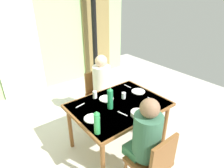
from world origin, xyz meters
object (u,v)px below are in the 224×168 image
at_px(dining_table, 119,108).
at_px(chair_far_diner, 98,92).
at_px(chair_near_diner, 153,162).
at_px(water_bottle_green_far, 97,123).
at_px(person_near_diner, 146,135).
at_px(person_far_diner, 102,80).
at_px(water_bottle_green_near, 110,99).
at_px(serving_bowl_center, 137,113).

height_order(dining_table, chair_far_diner, chair_far_diner).
xyz_separation_m(dining_table, chair_near_diner, (-0.21, -0.83, -0.17)).
distance_m(chair_near_diner, water_bottle_green_far, 0.73).
relative_size(chair_far_diner, person_near_diner, 1.13).
bearing_deg(person_far_diner, chair_near_diner, 74.45).
bearing_deg(water_bottle_green_far, chair_near_diner, -55.63).
relative_size(dining_table, water_bottle_green_near, 4.25).
bearing_deg(water_bottle_green_near, person_near_diner, -94.66).
xyz_separation_m(person_far_diner, water_bottle_green_far, (-0.78, -1.00, 0.09)).
height_order(dining_table, serving_bowl_center, serving_bowl_center).
distance_m(person_near_diner, water_bottle_green_far, 0.53).
bearing_deg(person_far_diner, water_bottle_green_far, 52.06).
bearing_deg(person_near_diner, chair_far_diner, 74.45).
relative_size(chair_near_diner, serving_bowl_center, 5.12).
bearing_deg(water_bottle_green_near, water_bottle_green_far, -143.66).
height_order(chair_far_diner, person_near_diner, person_near_diner).
height_order(water_bottle_green_far, serving_bowl_center, water_bottle_green_far).
height_order(dining_table, chair_near_diner, chair_near_diner).
bearing_deg(person_far_diner, dining_table, 72.82).
distance_m(person_near_diner, person_far_diner, 1.45).
xyz_separation_m(dining_table, chair_far_diner, (0.21, 0.83, -0.17)).
bearing_deg(chair_near_diner, water_bottle_green_far, 124.37).
height_order(person_far_diner, water_bottle_green_far, person_far_diner).
distance_m(water_bottle_green_far, serving_bowl_center, 0.59).
height_order(person_near_diner, serving_bowl_center, person_near_diner).
bearing_deg(water_bottle_green_far, person_far_diner, 52.06).
distance_m(dining_table, person_near_diner, 0.73).
relative_size(water_bottle_green_near, water_bottle_green_far, 1.05).
distance_m(water_bottle_green_near, serving_bowl_center, 0.40).
distance_m(water_bottle_green_near, water_bottle_green_far, 0.51).
relative_size(dining_table, serving_bowl_center, 7.55).
relative_size(person_far_diner, serving_bowl_center, 4.53).
bearing_deg(water_bottle_green_far, person_near_diner, -47.19).
bearing_deg(water_bottle_green_near, chair_near_diner, -93.89).
bearing_deg(person_near_diner, serving_bowl_center, 57.18).
xyz_separation_m(dining_table, person_far_diner, (0.21, 0.69, 0.12)).
xyz_separation_m(water_bottle_green_far, serving_bowl_center, (0.58, -0.04, -0.11)).
bearing_deg(water_bottle_green_far, serving_bowl_center, -3.70).
bearing_deg(dining_table, chair_far_diner, 75.51).
distance_m(person_far_diner, water_bottle_green_near, 0.79).
relative_size(chair_far_diner, water_bottle_green_near, 2.88).
bearing_deg(person_near_diner, water_bottle_green_near, 85.34).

